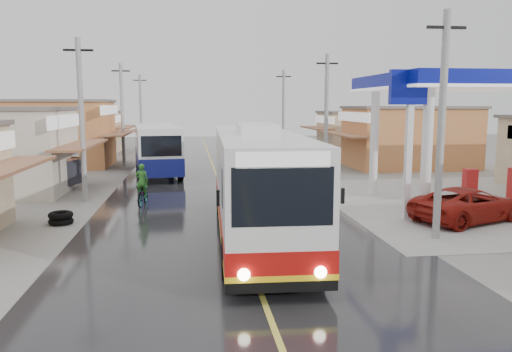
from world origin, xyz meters
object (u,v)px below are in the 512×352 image
(coach_bus, at_px, (256,183))
(cyclist, at_px, (143,191))
(tyre_stack, at_px, (61,218))
(jeepney, at_px, (468,204))
(second_bus, at_px, (157,148))
(tricycle_near, at_px, (62,172))

(coach_bus, height_order, cyclist, coach_bus)
(cyclist, xyz_separation_m, tyre_stack, (-2.94, -3.50, -0.42))
(jeepney, height_order, tyre_stack, jeepney)
(second_bus, height_order, cyclist, second_bus)
(second_bus, bearing_deg, coach_bus, -81.75)
(coach_bus, height_order, second_bus, coach_bus)
(tyre_stack, bearing_deg, jeepney, -5.76)
(coach_bus, bearing_deg, cyclist, 128.67)
(jeepney, bearing_deg, tyre_stack, 62.76)
(jeepney, xyz_separation_m, tricycle_near, (-18.60, 10.12, 0.32))
(coach_bus, bearing_deg, jeepney, 9.31)
(coach_bus, bearing_deg, tyre_stack, 161.85)
(jeepney, height_order, cyclist, cyclist)
(second_bus, xyz_separation_m, tyre_stack, (-2.94, -14.35, -1.55))
(coach_bus, bearing_deg, second_bus, 107.36)
(tricycle_near, bearing_deg, coach_bus, -25.90)
(cyclist, bearing_deg, coach_bus, -46.72)
(coach_bus, relative_size, jeepney, 2.59)
(second_bus, distance_m, jeepney, 21.10)
(cyclist, height_order, tricycle_near, cyclist)
(jeepney, xyz_separation_m, cyclist, (-13.68, 5.17, -0.04))
(coach_bus, relative_size, tyre_stack, 13.48)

